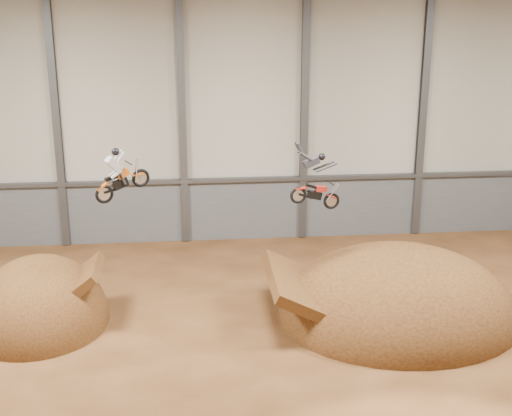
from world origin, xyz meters
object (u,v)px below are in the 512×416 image
Objects in this scene: takeoff_ramp at (41,323)px; fmx_rider_b at (314,177)px; landing_ramp at (396,316)px; fmx_rider_a at (124,169)px.

fmx_rider_b is at bearing -4.06° from takeoff_ramp.
takeoff_ramp is 13.42m from fmx_rider_b.
takeoff_ramp is 0.64× the size of landing_ramp.
fmx_rider_a is (-11.49, -0.55, 7.17)m from landing_ramp.
fmx_rider_a is 7.65m from fmx_rider_b.
fmx_rider_a is at bearing -17.90° from takeoff_ramp.
landing_ramp is 7.57m from fmx_rider_b.
fmx_rider_a reaches higher than takeoff_ramp.
landing_ramp reaches higher than takeoff_ramp.
fmx_rider_b reaches higher than landing_ramp.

